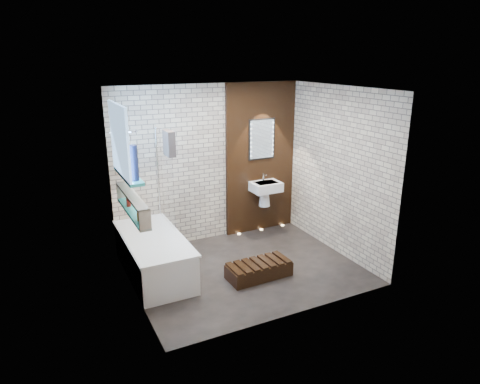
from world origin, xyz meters
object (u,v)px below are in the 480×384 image
led_mirror (262,139)px  walnut_step (259,270)px  washbasin (266,190)px  bath_screen (165,178)px  bathtub (154,255)px

led_mirror → walnut_step: (-0.87, -1.53, -1.55)m
washbasin → bath_screen: bearing=-174.2°
bathtub → led_mirror: 2.68m
washbasin → led_mirror: 0.88m
walnut_step → bathtub: bearing=150.0°
washbasin → walnut_step: bearing=-122.5°
walnut_step → washbasin: bearing=57.5°
washbasin → led_mirror: bearing=90.0°
bathtub → walnut_step: (1.30, -0.75, -0.19)m
bathtub → walnut_step: bearing=-30.0°
led_mirror → walnut_step: 2.35m
bath_screen → washbasin: size_ratio=2.41×
bath_screen → bathtub: bearing=-128.9°
led_mirror → walnut_step: led_mirror is taller
washbasin → led_mirror: (0.00, 0.16, 0.86)m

